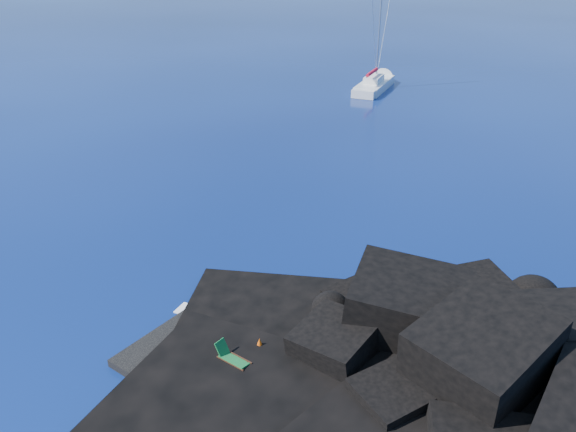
% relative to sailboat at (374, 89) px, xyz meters
% --- Properties ---
extents(ground, '(400.00, 400.00, 0.00)m').
position_rel_sailboat_xyz_m(ground, '(9.33, -49.53, 0.00)').
color(ground, '#04103D').
rests_on(ground, ground).
extents(headland, '(24.00, 24.00, 3.60)m').
position_rel_sailboat_xyz_m(headland, '(22.33, -46.53, 0.00)').
color(headland, black).
rests_on(headland, ground).
extents(beach, '(9.08, 6.86, 0.70)m').
position_rel_sailboat_xyz_m(beach, '(13.83, -49.03, 0.00)').
color(beach, black).
rests_on(beach, ground).
extents(surf_foam, '(10.00, 8.00, 0.06)m').
position_rel_sailboat_xyz_m(surf_foam, '(14.33, -44.53, 0.00)').
color(surf_foam, white).
rests_on(surf_foam, ground).
extents(sailboat, '(4.46, 13.69, 14.09)m').
position_rel_sailboat_xyz_m(sailboat, '(0.00, 0.00, 0.00)').
color(sailboat, white).
rests_on(sailboat, ground).
extents(deck_chair, '(1.52, 0.79, 1.00)m').
position_rel_sailboat_xyz_m(deck_chair, '(14.05, -49.21, 0.85)').
color(deck_chair, '#17692F').
rests_on(deck_chair, beach).
extents(towel, '(2.05, 1.18, 0.05)m').
position_rel_sailboat_xyz_m(towel, '(16.06, -49.33, 0.38)').
color(towel, white).
rests_on(towel, beach).
extents(sunbather, '(1.76, 0.66, 0.23)m').
position_rel_sailboat_xyz_m(sunbather, '(16.06, -49.33, 0.52)').
color(sunbather, '#E9B87A').
rests_on(sunbather, towel).
extents(marker_cone, '(0.50, 0.50, 0.61)m').
position_rel_sailboat_xyz_m(marker_cone, '(14.39, -47.85, 0.65)').
color(marker_cone, '#E1530B').
rests_on(marker_cone, beach).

